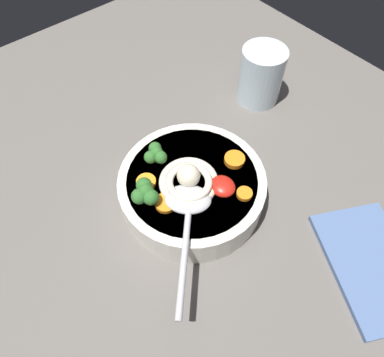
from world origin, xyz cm
name	(u,v)px	position (x,y,z in cm)	size (l,w,h in cm)	color
table_slab	(164,198)	(0.00, 0.00, 1.36)	(98.37, 98.37, 2.73)	#5B5651
soup_bowl	(192,188)	(3.33, 2.79, 5.33)	(20.20, 20.20, 5.03)	silver
noodle_pile	(189,180)	(3.87, 1.79, 8.86)	(8.72, 8.55, 3.50)	beige
soup_spoon	(189,207)	(6.84, -0.66, 8.56)	(14.66, 14.47, 1.60)	#B7B7BC
chili_sauce_dollop	(223,186)	(7.24, 4.70, 8.56)	(3.52, 3.17, 1.59)	red
broccoli_floret_center	(156,154)	(-2.01, 0.91, 9.48)	(3.47, 2.99, 2.75)	#7A9E60
broccoli_floret_beside_noodles	(145,193)	(2.23, -3.93, 9.74)	(3.99, 3.43, 3.15)	#7A9E60
carrot_slice_left	(166,203)	(4.22, -2.35, 8.08)	(2.87, 2.87, 0.64)	orange
carrot_slice_right	(146,182)	(0.00, -2.37, 8.07)	(2.61, 2.61, 0.61)	orange
carrot_slice_front	(244,194)	(9.71, 6.33, 8.07)	(2.07, 2.07, 0.62)	orange
carrot_slice_extra_b	(235,160)	(4.88, 9.18, 8.15)	(2.87, 2.87, 0.77)	orange
drinking_glass	(261,76)	(-5.45, 25.39, 7.55)	(7.44, 7.44, 9.65)	silver
folded_napkin	(372,265)	(26.24, 13.88, 3.13)	(16.54, 10.45, 0.80)	#4C6693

